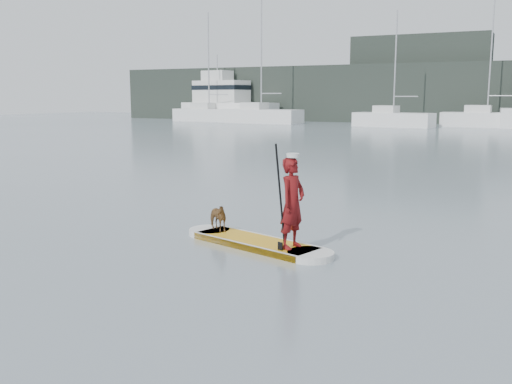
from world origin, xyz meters
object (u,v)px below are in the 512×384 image
at_px(sailboat_d, 486,118).
at_px(motor_yacht_b, 226,102).
at_px(dog, 216,217).
at_px(sailboat_a, 209,114).
at_px(sailboat_c, 393,118).
at_px(sailboat_b, 261,114).
at_px(paddler, 292,203).
at_px(paddleboard, 256,243).

bearing_deg(sailboat_d, motor_yacht_b, 175.88).
xyz_separation_m(dog, sailboat_d, (1.34, 45.51, 0.43)).
xyz_separation_m(sailboat_a, sailboat_c, (20.77, -2.68, -0.06)).
relative_size(sailboat_a, sailboat_b, 0.90).
xyz_separation_m(dog, sailboat_c, (-6.23, 42.26, 0.36)).
bearing_deg(paddler, sailboat_d, 11.42).
distance_m(sailboat_b, motor_yacht_b, 7.73).
distance_m(paddleboard, sailboat_b, 48.71).
relative_size(sailboat_b, motor_yacht_b, 1.10).
height_order(dog, motor_yacht_b, motor_yacht_b).
distance_m(sailboat_b, sailboat_d, 21.47).
height_order(sailboat_a, sailboat_b, sailboat_b).
bearing_deg(sailboat_d, sailboat_a, -178.32).
height_order(paddler, sailboat_b, sailboat_b).
relative_size(paddler, dog, 2.46).
xyz_separation_m(sailboat_b, sailboat_c, (13.81, -1.37, -0.14)).
relative_size(sailboat_a, sailboat_c, 1.14).
bearing_deg(dog, motor_yacht_b, 58.62).
xyz_separation_m(sailboat_d, motor_yacht_b, (-27.80, 2.26, 1.26)).
bearing_deg(sailboat_a, sailboat_b, -10.78).
bearing_deg(motor_yacht_b, paddleboard, -50.32).
bearing_deg(dog, paddleboard, -76.70).
distance_m(sailboat_c, motor_yacht_b, 21.01).
bearing_deg(dog, paddler, -76.70).
height_order(paddler, sailboat_a, sailboat_a).
height_order(sailboat_c, sailboat_d, sailboat_d).
bearing_deg(sailboat_d, paddler, -88.88).
height_order(sailboat_b, sailboat_d, sailboat_b).
distance_m(paddler, sailboat_a, 53.84).
bearing_deg(sailboat_c, motor_yacht_b, 173.44).
bearing_deg(paddler, motor_yacht_b, 41.18).
bearing_deg(motor_yacht_b, sailboat_c, -5.30).
bearing_deg(sailboat_d, dog, -91.16).
bearing_deg(sailboat_a, paddleboard, -58.34).
relative_size(paddler, sailboat_b, 0.12).
bearing_deg(motor_yacht_b, sailboat_d, 5.28).
distance_m(sailboat_a, sailboat_d, 28.35).
height_order(dog, sailboat_d, sailboat_d).
height_order(sailboat_a, sailboat_c, sailboat_a).
relative_size(paddleboard, sailboat_c, 0.32).
relative_size(dog, sailboat_d, 0.06).
bearing_deg(sailboat_b, sailboat_c, 2.00).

